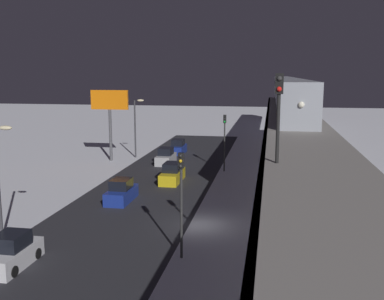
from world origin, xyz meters
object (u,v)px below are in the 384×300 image
sedan_white (12,253)px  sedan_yellow (172,174)px  rail_signal (279,103)px  sedan_blue_2 (121,192)px  traffic_light_mid (225,134)px  subway_train (286,89)px  traffic_light_near (181,190)px  commercial_billboard (110,107)px  sedan_silver (166,157)px  sedan_blue (178,148)px

sedan_white → sedan_yellow: bearing=-102.1°
rail_signal → sedan_yellow: size_ratio=0.84×
sedan_yellow → sedan_blue_2: bearing=-110.1°
sedan_white → sedan_blue_2: (-1.80, -13.80, 0.01)m
traffic_light_mid → sedan_white: bearing=71.2°
subway_train → traffic_light_mid: size_ratio=11.57×
sedan_blue_2 → sedan_yellow: (-2.80, -7.67, 0.00)m
sedan_white → traffic_light_near: bearing=-162.8°
traffic_light_mid → commercial_billboard: bearing=-14.3°
traffic_light_near → sedan_silver: bearing=-74.8°
rail_signal → sedan_yellow: rail_signal is taller
rail_signal → sedan_white: (14.66, -1.82, -8.86)m
sedan_white → traffic_light_near: (-9.30, -2.87, 3.41)m
traffic_light_mid → rail_signal: bearing=100.4°
rail_signal → commercial_billboard: bearing=-58.5°
sedan_white → traffic_light_mid: (-9.30, -27.39, 3.41)m
traffic_light_near → commercial_billboard: bearing=-62.4°
sedan_blue_2 → commercial_billboard: size_ratio=0.47×
commercial_billboard → rail_signal: bearing=121.5°
sedan_blue → commercial_billboard: bearing=41.7°
sedan_blue → traffic_light_mid: (-7.50, 10.28, 3.40)m
sedan_white → sedan_blue: size_ratio=1.00×
sedan_yellow → traffic_light_mid: size_ratio=0.74×
subway_train → rail_signal: size_ratio=18.52×
rail_signal → sedan_silver: (12.86, -32.25, -8.85)m
subway_train → sedan_silver: size_ratio=17.57×
rail_signal → commercial_billboard: (20.18, -32.98, -2.82)m
traffic_light_mid → commercial_billboard: (14.81, -3.77, 2.63)m
sedan_blue_2 → commercial_billboard: commercial_billboard is taller
sedan_blue → traffic_light_mid: bearing=126.1°
sedan_white → traffic_light_mid: bearing=-108.8°
sedan_white → sedan_blue: same height
rail_signal → sedan_blue: rail_signal is taller
subway_train → sedan_white: 50.19m
subway_train → sedan_blue: 18.92m
subway_train → sedan_blue: size_ratio=18.24×
sedan_blue → commercial_billboard: (7.31, 6.51, 6.03)m
commercial_billboard → sedan_blue_2: bearing=112.8°
rail_signal → sedan_silver: 35.83m
sedan_blue_2 → traffic_light_near: size_ratio=0.66×
sedan_white → sedan_blue_2: size_ratio=0.97×
subway_train → traffic_light_mid: (7.09, 19.38, -4.50)m
traffic_light_near → commercial_billboard: (14.81, -28.28, 2.63)m
subway_train → sedan_silver: bearing=48.2°
traffic_light_near → rail_signal: bearing=138.8°
subway_train → sedan_silver: 23.29m
traffic_light_mid → traffic_light_near: bearing=90.0°
sedan_blue → sedan_blue_2: 23.87m
sedan_blue_2 → traffic_light_mid: 15.89m
sedan_blue_2 → traffic_light_mid: bearing=-118.9°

